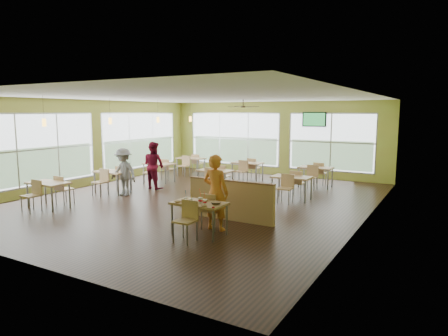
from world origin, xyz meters
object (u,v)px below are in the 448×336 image
at_px(man_plaid, 216,192).
at_px(half_wall_divider, 231,200).
at_px(main_table, 199,208).
at_px(food_basket, 216,203).

bearing_deg(man_plaid, half_wall_divider, -81.97).
relative_size(main_table, half_wall_divider, 0.63).
height_order(main_table, half_wall_divider, half_wall_divider).
xyz_separation_m(man_plaid, food_basket, (0.31, -0.51, -0.11)).
xyz_separation_m(half_wall_divider, food_basket, (0.42, -1.43, 0.25)).
bearing_deg(food_basket, half_wall_divider, 106.43).
xyz_separation_m(main_table, half_wall_divider, (0.00, 1.45, -0.11)).
bearing_deg(food_basket, man_plaid, 121.46).
bearing_deg(main_table, half_wall_divider, 90.00).
distance_m(half_wall_divider, food_basket, 1.51).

